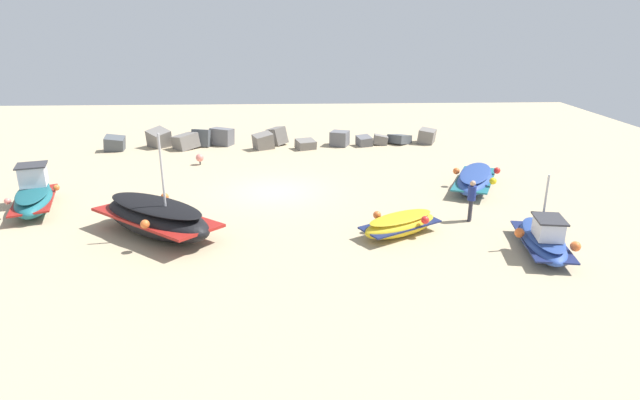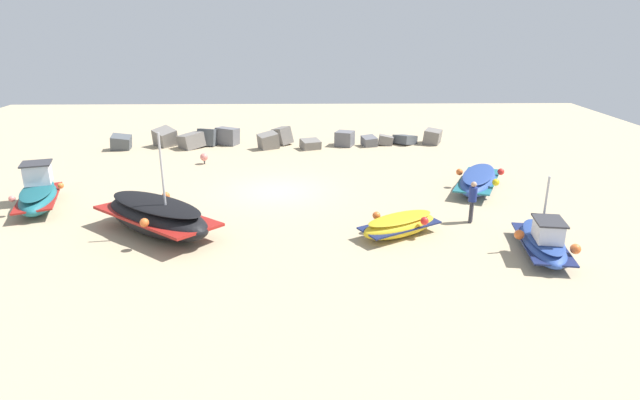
# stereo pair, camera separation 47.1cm
# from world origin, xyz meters

# --- Properties ---
(ground_plane) EXTENTS (52.79, 52.79, 0.00)m
(ground_plane) POSITION_xyz_m (0.00, 0.00, 0.00)
(ground_plane) COLOR tan
(fishing_boat_0) EXTENTS (5.48, 4.99, 3.99)m
(fishing_boat_0) POSITION_xyz_m (-4.19, -4.97, 0.69)
(fishing_boat_0) COLOR black
(fishing_boat_0) RESTS_ON ground_plane
(fishing_boat_1) EXTENTS (2.64, 4.22, 1.84)m
(fishing_boat_1) POSITION_xyz_m (-10.01, -2.05, 0.61)
(fishing_boat_1) COLOR #1E6670
(fishing_boat_1) RESTS_ON ground_plane
(fishing_boat_2) EXTENTS (3.32, 4.76, 0.94)m
(fishing_boat_2) POSITION_xyz_m (9.46, 0.09, 0.46)
(fishing_boat_2) COLOR #2D4C9E
(fishing_boat_2) RESTS_ON ground_plane
(fishing_boat_3) EXTENTS (3.39, 2.67, 0.86)m
(fishing_boat_3) POSITION_xyz_m (4.87, -5.38, 0.41)
(fishing_boat_3) COLOR gold
(fishing_boat_3) RESTS_ON ground_plane
(fishing_boat_4) EXTENTS (2.05, 3.88, 2.68)m
(fishing_boat_4) POSITION_xyz_m (9.51, -7.07, 0.47)
(fishing_boat_4) COLOR #2D4C9E
(fishing_boat_4) RESTS_ON ground_plane
(person_walking) EXTENTS (0.32, 0.32, 1.68)m
(person_walking) POSITION_xyz_m (7.91, -4.09, 0.97)
(person_walking) COLOR #2D2D38
(person_walking) RESTS_ON ground_plane
(breakwater_rocks) EXTENTS (20.85, 2.80, 1.44)m
(breakwater_rocks) POSITION_xyz_m (-0.92, 9.20, 0.45)
(breakwater_rocks) COLOR #4C5156
(breakwater_rocks) RESTS_ON ground_plane
(mooring_buoy_0) EXTENTS (0.44, 0.44, 0.62)m
(mooring_buoy_0) POSITION_xyz_m (-4.32, 4.94, 0.40)
(mooring_buoy_0) COLOR #3F3F42
(mooring_buoy_0) RESTS_ON ground_plane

